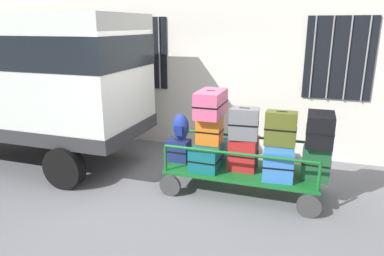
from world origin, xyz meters
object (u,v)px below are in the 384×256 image
suitcase_center_middle (244,123)px  suitcase_right_bottom (317,162)px  suitcase_center_bottom (243,153)px  van (26,74)px  suitcase_midright_bottom (278,160)px  luggage_cart (242,173)px  suitcase_midleft_bottom (209,155)px  backpack (181,127)px  suitcase_right_middle (320,129)px  suitcase_midright_middle (281,128)px  suitcase_left_bottom (178,150)px  suitcase_midleft_top (211,104)px  suitcase_midleft_middle (210,130)px

suitcase_center_middle → suitcase_right_bottom: 1.20m
suitcase_center_bottom → suitcase_center_middle: size_ratio=1.08×
van → suitcase_midright_bottom: 4.87m
luggage_cart → suitcase_midleft_bottom: (-0.55, -0.02, 0.25)m
luggage_cart → suitcase_center_bottom: bearing=90.0°
backpack → suitcase_right_middle: bearing=-0.4°
van → luggage_cart: bearing=-1.9°
suitcase_midright_middle → suitcase_center_bottom: bearing=176.3°
suitcase_midright_bottom → suitcase_center_middle: bearing=179.8°
suitcase_left_bottom → backpack: backpack is taller
suitcase_center_bottom → suitcase_midright_middle: suitcase_midright_middle is taller
suitcase_center_middle → suitcase_midright_middle: 0.55m
suitcase_midleft_top → backpack: size_ratio=1.60×
suitcase_right_bottom → suitcase_right_middle: bearing=90.0°
suitcase_midleft_middle → suitcase_midleft_top: suitcase_midleft_top is taller
luggage_cart → suitcase_right_middle: (1.09, 0.02, 0.82)m
suitcase_midleft_bottom → backpack: backpack is taller
suitcase_midleft_bottom → suitcase_midright_middle: suitcase_midright_middle is taller
luggage_cart → suitcase_left_bottom: size_ratio=6.21×
suitcase_midleft_middle → suitcase_center_bottom: suitcase_midleft_middle is taller
suitcase_midleft_middle → suitcase_right_middle: bearing=0.9°
suitcase_center_bottom → suitcase_midleft_bottom: bearing=-174.9°
van → suitcase_midleft_top: (3.65, -0.11, -0.30)m
suitcase_midleft_top → suitcase_left_bottom: bearing=-179.3°
luggage_cart → suitcase_center_bottom: 0.32m
luggage_cart → backpack: size_ratio=5.49×
suitcase_midleft_bottom → suitcase_midleft_top: size_ratio=1.15×
van → suitcase_right_bottom: (5.29, -0.16, -1.05)m
luggage_cart → suitcase_midleft_top: bearing=176.1°
suitcase_midleft_bottom → suitcase_right_bottom: size_ratio=1.53×
suitcase_midleft_top → suitcase_midleft_middle: bearing=-90.0°
suitcase_midleft_bottom → suitcase_midright_bottom: (1.09, -0.02, 0.05)m
suitcase_center_bottom → suitcase_midright_bottom: suitcase_center_bottom is taller
van → suitcase_center_middle: (4.20, -0.18, -0.56)m
van → suitcase_midleft_bottom: van is taller
suitcase_midleft_middle → suitcase_right_middle: suitcase_right_middle is taller
van → suitcase_midleft_bottom: 3.83m
suitcase_left_bottom → suitcase_center_middle: suitcase_center_middle is taller
backpack → suitcase_midleft_bottom: bearing=-6.0°
suitcase_right_bottom → van: bearing=178.3°
suitcase_midleft_top → suitcase_midright_middle: size_ratio=1.36×
van → suitcase_midleft_middle: 3.73m
suitcase_midright_bottom → suitcase_midleft_middle: bearing=178.5°
suitcase_right_bottom → suitcase_midright_bottom: bearing=-177.9°
suitcase_midleft_top → suitcase_right_middle: (1.64, -0.02, -0.26)m
van → suitcase_center_bottom: (4.20, -0.11, -1.06)m
suitcase_midleft_bottom → suitcase_left_bottom: bearing=174.7°
suitcase_midright_bottom → suitcase_right_bottom: 0.55m
suitcase_midright_middle → suitcase_midright_bottom: bearing=-90.0°
suitcase_center_bottom → backpack: 1.10m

